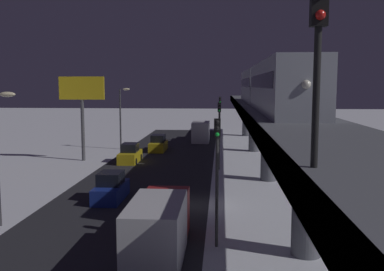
% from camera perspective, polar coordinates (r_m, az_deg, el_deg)
% --- Properties ---
extents(ground_plane, '(240.00, 240.00, 0.00)m').
position_cam_1_polar(ground_plane, '(29.37, 0.37, -9.17)').
color(ground_plane, white).
extents(avenue_asphalt, '(11.00, 97.61, 0.01)m').
position_cam_1_polar(avenue_asphalt, '(29.98, -8.47, -8.91)').
color(avenue_asphalt, '#28282D').
rests_on(avenue_asphalt, ground_plane).
extents(elevated_railway, '(5.00, 97.61, 6.17)m').
position_cam_1_polar(elevated_railway, '(28.60, 11.81, 1.19)').
color(elevated_railway, slate).
rests_on(elevated_railway, ground_plane).
extents(subway_train, '(2.94, 36.87, 3.40)m').
position_cam_1_polar(subway_train, '(39.71, 9.79, 6.47)').
color(subway_train, '#999EA8').
rests_on(subway_train, elevated_railway).
extents(rail_signal, '(0.36, 0.41, 4.00)m').
position_cam_1_polar(rail_signal, '(9.98, 16.26, 11.48)').
color(rail_signal, black).
rests_on(rail_signal, elevated_railway).
extents(sedan_yellow, '(1.91, 4.39, 1.97)m').
position_cam_1_polar(sedan_yellow, '(45.71, -8.16, -2.51)').
color(sedan_yellow, gold).
rests_on(sedan_yellow, ground_plane).
extents(sedan_blue, '(1.80, 4.16, 1.97)m').
position_cam_1_polar(sedan_blue, '(31.07, -10.63, -6.88)').
color(sedan_blue, navy).
rests_on(sedan_blue, ground_plane).
extents(sedan_yellow_2, '(1.80, 4.59, 1.97)m').
position_cam_1_polar(sedan_yellow_2, '(53.23, -4.46, -1.15)').
color(sedan_yellow_2, gold).
rests_on(sedan_yellow_2, ground_plane).
extents(box_truck, '(2.40, 7.40, 2.80)m').
position_cam_1_polar(box_truck, '(21.03, -4.30, -11.84)').
color(box_truck, '#A51E1E').
rests_on(box_truck, ground_plane).
extents(delivery_van, '(2.40, 7.40, 2.80)m').
position_cam_1_polar(delivery_van, '(62.45, 1.21, 0.53)').
color(delivery_van, silver).
rests_on(delivery_van, ground_plane).
extents(traffic_light_near, '(0.32, 0.44, 6.40)m').
position_cam_1_polar(traffic_light_near, '(21.18, 3.32, -3.73)').
color(traffic_light_near, '#2D2D2D').
rests_on(traffic_light_near, ground_plane).
extents(traffic_light_mid, '(0.32, 0.44, 6.40)m').
position_cam_1_polar(traffic_light_mid, '(40.86, 3.60, 1.29)').
color(traffic_light_mid, '#2D2D2D').
rests_on(traffic_light_mid, ground_plane).
extents(traffic_light_far, '(0.32, 0.44, 6.40)m').
position_cam_1_polar(traffic_light_far, '(60.64, 3.70, 3.03)').
color(traffic_light_far, '#2D2D2D').
rests_on(traffic_light_far, ground_plane).
extents(commercial_billboard, '(4.80, 0.36, 8.90)m').
position_cam_1_polar(commercial_billboard, '(47.13, -14.30, 5.01)').
color(commercial_billboard, '#4C4C51').
rests_on(commercial_billboard, ground_plane).
extents(street_lamp_near, '(1.35, 0.44, 7.65)m').
position_cam_1_polar(street_lamp_near, '(26.48, -23.98, -0.85)').
color(street_lamp_near, '#38383D').
rests_on(street_lamp_near, ground_plane).
extents(street_lamp_far, '(1.35, 0.44, 7.65)m').
position_cam_1_polar(street_lamp_far, '(54.71, -9.20, 3.22)').
color(street_lamp_far, '#38383D').
rests_on(street_lamp_far, ground_plane).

